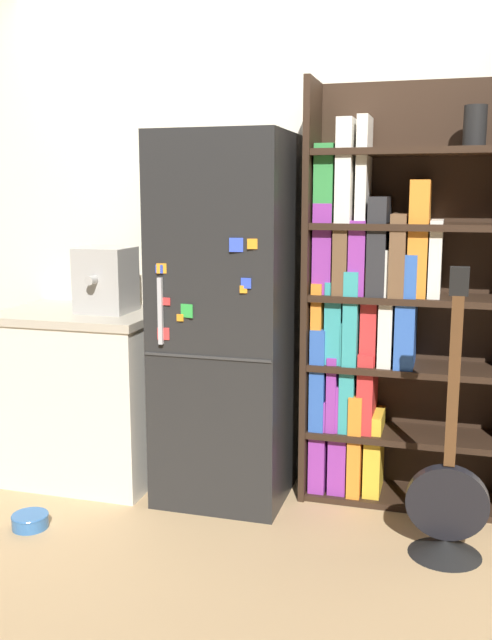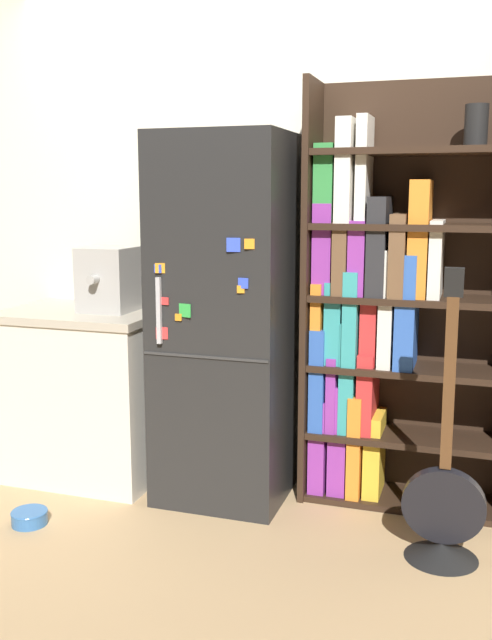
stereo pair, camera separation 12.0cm
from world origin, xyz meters
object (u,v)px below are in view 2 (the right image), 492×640
espresso_machine (108,279)px  guitar (443,519)px  refrigerator (228,319)px  bookshelf (385,313)px  pet_bowl (30,517)px

espresso_machine → guitar: size_ratio=0.27×
refrigerator → bookshelf: bearing=12.5°
bookshelf → guitar: size_ratio=1.64×
pet_bowl → espresso_machine: bearing=82.1°
bookshelf → pet_bowl: bookshelf is taller
refrigerator → bookshelf: bookshelf is taller
espresso_machine → guitar: 1.95m
guitar → refrigerator: bearing=160.5°
refrigerator → pet_bowl: refrigerator is taller
bookshelf → pet_bowl: 1.88m
bookshelf → espresso_machine: bearing=-173.5°
refrigerator → bookshelf: size_ratio=0.88×
pet_bowl → guitar: bearing=8.2°
bookshelf → espresso_machine: (-1.37, -0.16, 0.13)m
refrigerator → espresso_machine: refrigerator is taller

